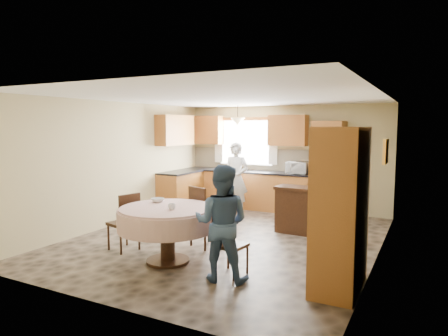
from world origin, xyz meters
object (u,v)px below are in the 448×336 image
chair_back (203,214)px  person_sink (236,179)px  dining_table (167,219)px  cupboard (340,209)px  person_dining (222,223)px  sideboard (306,212)px  oven_tower (328,169)px  chair_left (126,219)px  chair_right (227,239)px

chair_back → person_sink: bearing=-55.1°
dining_table → person_sink: person_sink is taller
cupboard → chair_back: 2.50m
cupboard → person_dining: bearing=-163.8°
sideboard → person_sink: person_sink is taller
oven_tower → dining_table: bearing=-108.2°
person_sink → person_dining: bearing=-71.5°
sideboard → chair_back: size_ratio=1.13×
oven_tower → person_dining: bearing=-94.5°
oven_tower → person_dining: 4.44m
chair_left → person_dining: (1.93, -0.36, 0.24)m
chair_back → person_dining: 1.47m
chair_back → sideboard: bearing=-107.6°
cupboard → chair_left: (-3.35, -0.05, -0.48)m
cupboard → dining_table: size_ratio=1.38×
sideboard → chair_left: size_ratio=1.22×
chair_right → dining_table: bearing=99.0°
chair_left → chair_right: size_ratio=1.08×
dining_table → chair_right: size_ratio=1.66×
person_dining → dining_table: bearing=-25.4°
chair_right → person_sink: 3.72m
oven_tower → chair_back: 3.58m
sideboard → chair_back: bearing=-124.9°
chair_left → person_sink: bearing=-172.6°
oven_tower → chair_right: (-0.40, -4.18, -0.58)m
person_sink → cupboard: bearing=-51.8°
cupboard → person_dining: (-1.42, -0.41, -0.24)m
dining_table → chair_right: (0.98, -0.00, -0.16)m
person_sink → chair_right: bearing=-70.7°
cupboard → person_sink: 4.37m
chair_back → person_sink: 2.59m
oven_tower → chair_left: (-2.28, -4.05, -0.54)m
person_dining → person_sink: bearing=-79.4°
chair_back → person_sink: (-0.61, 2.51, 0.26)m
sideboard → cupboard: (1.07, -2.30, 0.59)m
sideboard → chair_left: (-2.28, -2.35, 0.11)m
chair_back → person_dining: person_dining is taller
chair_left → person_sink: 3.29m
person_sink → person_dining: 3.94m
oven_tower → chair_left: bearing=-119.4°
oven_tower → cupboard: size_ratio=1.06×
oven_tower → chair_left: oven_tower is taller
chair_right → cupboard: bearing=-74.0°
chair_back → person_dining: (0.94, -1.11, 0.20)m
sideboard → chair_back: chair_back is taller
oven_tower → cupboard: 4.14m
chair_right → person_dining: bearing=-159.5°
cupboard → chair_left: 3.39m
oven_tower → chair_left: 4.68m
chair_left → chair_back: size_ratio=0.92×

